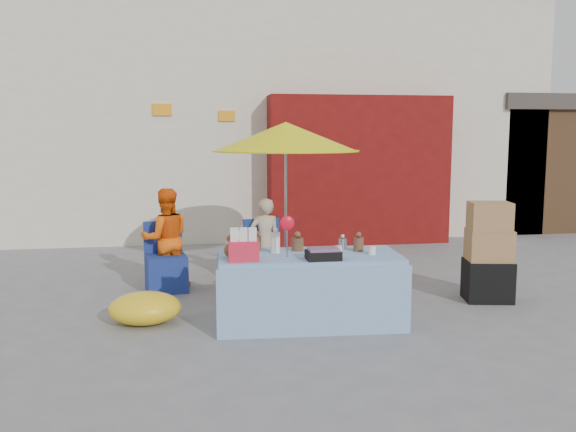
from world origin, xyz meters
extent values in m
plane|color=slate|center=(0.00, 0.00, 0.00)|extent=(80.00, 80.00, 0.00)
cube|color=silver|center=(0.00, 7.00, 2.25)|extent=(12.00, 5.00, 4.50)
cube|color=#3F3833|center=(0.00, 7.00, 4.70)|extent=(12.20, 5.20, 0.40)
cube|color=maroon|center=(2.20, 4.20, 1.30)|extent=(3.20, 0.60, 2.60)
cube|color=#4C331E|center=(6.50, 6.00, 1.20)|extent=(2.60, 3.00, 2.40)
cube|color=#3F3833|center=(6.50, 6.00, 2.55)|extent=(2.80, 3.20, 0.30)
cube|color=orange|center=(-1.20, 4.48, 2.35)|extent=(0.32, 0.04, 0.20)
cube|color=orange|center=(-0.10, 4.48, 2.25)|extent=(0.28, 0.04, 0.18)
cube|color=#8EB4E3|center=(0.41, -0.27, 0.36)|extent=(1.88, 0.92, 0.72)
cube|color=#8EB4E3|center=(0.39, -0.70, 0.34)|extent=(1.88, 0.13, 0.68)
cube|color=#8EB4E3|center=(0.44, 0.15, 0.34)|extent=(1.88, 0.13, 0.68)
cylinder|color=white|center=(-0.30, -0.09, 0.81)|extent=(0.11, 0.11, 0.17)
cylinder|color=brown|center=(-0.10, 0.00, 0.80)|extent=(0.12, 0.12, 0.15)
cylinder|color=white|center=(0.08, -0.16, 0.83)|extent=(0.10, 0.10, 0.21)
cylinder|color=brown|center=(0.33, -0.07, 0.79)|extent=(0.13, 0.13, 0.14)
cylinder|color=#B2B2B7|center=(0.81, -0.08, 0.78)|extent=(0.09, 0.09, 0.12)
cylinder|color=brown|center=(0.95, -0.21, 0.80)|extent=(0.11, 0.11, 0.14)
cylinder|color=white|center=(0.70, -0.34, 0.77)|extent=(0.08, 0.08, 0.09)
cylinder|color=white|center=(1.03, -0.40, 0.77)|extent=(0.08, 0.08, 0.09)
sphere|color=brown|center=(-0.38, -0.32, 0.80)|extent=(0.14, 0.14, 0.14)
ellipsoid|color=red|center=(0.16, -0.40, 1.07)|extent=(0.15, 0.06, 0.14)
cube|color=red|center=(-0.28, -0.52, 0.82)|extent=(0.30, 0.15, 0.19)
cube|color=black|center=(0.49, -0.57, 0.77)|extent=(0.34, 0.25, 0.09)
cube|color=navy|center=(-1.08, 1.29, 0.23)|extent=(0.55, 0.54, 0.45)
cube|color=navy|center=(-1.12, 1.50, 0.65)|extent=(0.48, 0.12, 0.40)
cube|color=navy|center=(0.17, 1.29, 0.23)|extent=(0.55, 0.54, 0.45)
cube|color=navy|center=(0.13, 1.50, 0.65)|extent=(0.48, 0.12, 0.40)
imported|color=#FF5D0D|center=(-1.08, 1.44, 0.63)|extent=(0.69, 0.58, 1.27)
imported|color=tan|center=(0.17, 1.44, 0.56)|extent=(0.45, 0.33, 1.12)
cylinder|color=gray|center=(0.47, 1.59, 1.00)|extent=(0.04, 0.04, 2.00)
cone|color=yellow|center=(0.47, 1.59, 1.90)|extent=(1.90, 1.90, 0.38)
cylinder|color=yellow|center=(0.47, 1.59, 1.72)|extent=(1.90, 1.90, 0.02)
cube|color=black|center=(2.64, 0.24, 0.24)|extent=(0.60, 0.52, 0.48)
cube|color=#AD814E|center=(2.64, 0.24, 0.66)|extent=(0.56, 0.47, 0.36)
cube|color=#AD814E|center=(2.62, 0.22, 1.00)|extent=(0.52, 0.43, 0.32)
ellipsoid|color=yellow|center=(-1.25, -0.03, 0.17)|extent=(0.91, 0.84, 0.33)
camera|label=1|loc=(-0.79, -6.24, 1.93)|focal=38.00mm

